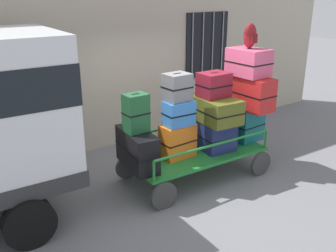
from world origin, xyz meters
TOP-DOWN VIEW (x-y plane):
  - ground_plane at (0.00, 0.00)m, footprint 40.00×40.00m
  - building_wall at (0.01, 2.21)m, footprint 12.00×0.37m
  - luggage_cart at (0.25, -0.13)m, footprint 2.57×1.29m
  - cart_railing at (0.25, -0.13)m, footprint 2.44×1.16m
  - suitcase_left_bottom at (-0.91, -0.10)m, footprint 0.46×1.00m
  - suitcase_left_middle at (-0.91, -0.10)m, footprint 0.39×0.31m
  - suitcase_midleft_bottom at (-0.14, -0.14)m, footprint 0.63×0.40m
  - suitcase_midleft_middle at (-0.14, -0.17)m, footprint 0.50×0.34m
  - suitcase_midleft_top at (-0.14, -0.11)m, footprint 0.44×0.38m
  - suitcase_center_bottom at (0.64, -0.10)m, footprint 0.63×0.89m
  - suitcase_center_middle at (0.64, -0.17)m, footprint 0.66×1.01m
  - suitcase_center_top at (0.64, -0.12)m, footprint 0.53×0.43m
  - suitcase_midright_bottom at (1.41, -0.10)m, footprint 0.63×0.71m
  - suitcase_midright_middle at (1.41, -0.15)m, footprint 0.50×1.10m
  - suitcase_midright_top at (1.41, -0.15)m, footprint 0.57×0.75m
  - backpack at (1.41, -0.15)m, footprint 0.27×0.22m

SIDE VIEW (x-z plane):
  - ground_plane at x=0.00m, z-range 0.00..0.00m
  - luggage_cart at x=0.25m, z-range 0.16..0.67m
  - suitcase_center_bottom at x=0.64m, z-range 0.50..1.03m
  - cart_railing at x=0.25m, z-range 0.62..0.97m
  - suitcase_midleft_bottom at x=-0.14m, z-range 0.50..1.10m
  - suitcase_left_bottom at x=-0.91m, z-range 0.50..1.12m
  - suitcase_midright_bottom at x=1.41m, z-range 0.50..1.14m
  - suitcase_center_middle at x=0.64m, z-range 1.03..1.47m
  - suitcase_midleft_middle at x=-0.14m, z-range 1.10..1.52m
  - suitcase_left_middle at x=-0.91m, z-range 1.12..1.74m
  - suitcase_midright_middle at x=1.41m, z-range 1.14..1.76m
  - suitcase_center_top at x=0.64m, z-range 1.47..1.90m
  - suitcase_midleft_top at x=-0.14m, z-range 1.52..1.97m
  - suitcase_midright_top at x=1.41m, z-range 1.76..2.25m
  - backpack at x=1.41m, z-range 2.25..2.69m
  - building_wall at x=0.01m, z-range 0.00..5.00m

